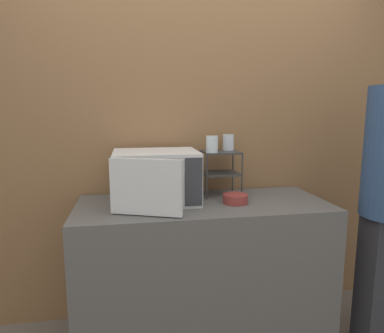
{
  "coord_description": "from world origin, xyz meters",
  "views": [
    {
      "loc": [
        -0.43,
        -1.7,
        1.48
      ],
      "look_at": [
        -0.07,
        0.36,
        1.13
      ],
      "focal_mm": 32.0,
      "sensor_mm": 36.0,
      "label": 1
    }
  ],
  "objects_px": {
    "bowl": "(235,199)",
    "glass_back_right": "(228,142)",
    "dish_rack": "(221,164)",
    "glass_front_left": "(212,144)",
    "microwave": "(156,177)"
  },
  "relations": [
    {
      "from": "dish_rack",
      "to": "bowl",
      "type": "distance_m",
      "value": 0.29
    },
    {
      "from": "microwave",
      "to": "glass_front_left",
      "type": "bearing_deg",
      "value": 8.41
    },
    {
      "from": "dish_rack",
      "to": "glass_front_left",
      "type": "bearing_deg",
      "value": -141.18
    },
    {
      "from": "dish_rack",
      "to": "glass_front_left",
      "type": "relative_size",
      "value": 2.75
    },
    {
      "from": "microwave",
      "to": "bowl",
      "type": "relative_size",
      "value": 3.71
    },
    {
      "from": "glass_front_left",
      "to": "bowl",
      "type": "xyz_separation_m",
      "value": [
        0.11,
        -0.16,
        -0.33
      ]
    },
    {
      "from": "microwave",
      "to": "bowl",
      "type": "xyz_separation_m",
      "value": [
        0.48,
        -0.1,
        -0.13
      ]
    },
    {
      "from": "dish_rack",
      "to": "glass_back_right",
      "type": "distance_m",
      "value": 0.16
    },
    {
      "from": "microwave",
      "to": "dish_rack",
      "type": "bearing_deg",
      "value": 14.5
    },
    {
      "from": "microwave",
      "to": "bowl",
      "type": "bearing_deg",
      "value": -12.2
    },
    {
      "from": "microwave",
      "to": "glass_back_right",
      "type": "distance_m",
      "value": 0.57
    },
    {
      "from": "bowl",
      "to": "glass_back_right",
      "type": "bearing_deg",
      "value": 84.4
    },
    {
      "from": "microwave",
      "to": "glass_front_left",
      "type": "xyz_separation_m",
      "value": [
        0.37,
        0.05,
        0.19
      ]
    },
    {
      "from": "glass_front_left",
      "to": "glass_back_right",
      "type": "relative_size",
      "value": 1.0
    },
    {
      "from": "microwave",
      "to": "dish_rack",
      "type": "distance_m",
      "value": 0.46
    }
  ]
}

